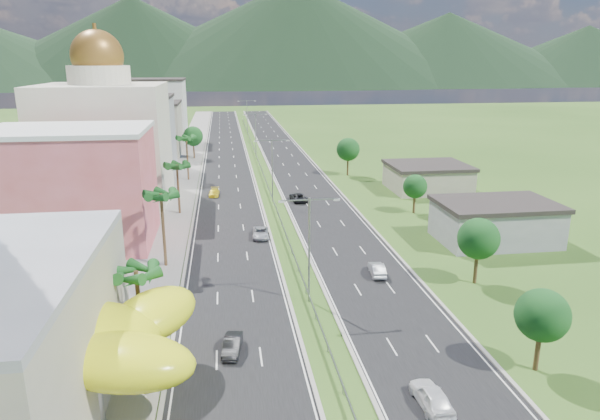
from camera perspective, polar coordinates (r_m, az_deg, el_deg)
name	(u,v)px	position (r m, az deg, el deg)	size (l,w,h in m)	color
ground	(327,352)	(47.08, 2.94, -14.88)	(500.00, 500.00, 0.00)	#2D5119
road_left	(227,161)	(131.90, -7.83, 5.17)	(11.00, 260.00, 0.04)	black
road_right	(288,160)	(132.81, -1.32, 5.39)	(11.00, 260.00, 0.04)	black
sidewalk_left	(187,162)	(132.19, -11.96, 5.02)	(7.00, 260.00, 0.12)	gray
median_guardrail	(263,173)	(114.39, -3.97, 3.96)	(0.10, 216.06, 0.76)	gray
streetlight_median_b	(309,239)	(53.22, 0.99, -3.12)	(6.04, 0.25, 11.00)	gray
streetlight_median_c	(272,164)	(91.70, -3.00, 4.93)	(6.04, 0.25, 11.00)	gray
streetlight_median_d	(256,130)	(136.04, -4.76, 8.45)	(6.04, 0.25, 11.00)	gray
streetlight_median_e	(247,113)	(180.70, -5.67, 10.24)	(6.04, 0.25, 11.00)	gray
lime_canopy	(60,340)	(42.16, -24.22, -12.52)	(18.00, 15.00, 7.40)	yellow
pink_shophouse	(72,190)	(76.22, -23.14, 2.00)	(20.00, 15.00, 15.00)	#CD5455
domed_building	(105,136)	(97.59, -20.06, 7.40)	(20.00, 20.00, 28.70)	beige
midrise_grey	(135,136)	(122.24, -17.17, 7.58)	(16.00, 15.00, 16.00)	gray
midrise_beige	(149,130)	(144.02, -15.84, 8.22)	(16.00, 15.00, 13.00)	#9C9780
midrise_white	(158,112)	(166.46, -14.91, 10.10)	(16.00, 15.00, 18.00)	silver
shed_near	(495,224)	(77.13, 20.10, -1.38)	(15.00, 10.00, 5.00)	gray
shed_far	(427,178)	(104.36, 13.44, 3.30)	(14.00, 12.00, 4.40)	#9C9780
palm_tree_b	(136,276)	(45.61, -17.06, -6.74)	(3.60, 3.60, 8.10)	#47301C
palm_tree_c	(161,198)	(64.05, -14.60, 1.27)	(3.60, 3.60, 9.60)	#47301C
palm_tree_d	(177,168)	(86.60, -12.99, 4.43)	(3.60, 3.60, 8.60)	#47301C
palm_tree_e	(186,140)	(111.06, -12.03, 7.33)	(3.60, 3.60, 9.40)	#47301C
leafy_tree_lfar	(193,136)	(136.15, -11.34, 7.71)	(4.90, 4.90, 8.05)	#47301C
leafy_tree_ra	(542,315)	(46.40, 24.43, -10.20)	(4.20, 4.20, 6.90)	#47301C
leafy_tree_rb	(479,239)	(61.31, 18.51, -2.93)	(4.55, 4.55, 7.47)	#47301C
leafy_tree_rc	(415,187)	(87.41, 12.18, 2.46)	(3.85, 3.85, 6.33)	#47301C
leafy_tree_rd	(348,149)	(114.25, 5.15, 6.45)	(4.90, 4.90, 8.05)	#47301C
mountain_ridge	(297,87)	(494.99, -0.27, 13.01)	(860.00, 140.00, 90.00)	black
car_dark_left	(232,345)	(46.94, -7.23, -14.10)	(1.40, 4.02, 1.33)	black
car_silver_mid_left	(260,233)	(74.65, -4.24, -2.44)	(2.19, 4.75, 1.32)	#A7AAAE
car_yellow_far_left	(214,192)	(98.36, -9.14, 1.86)	(1.73, 4.25, 1.23)	yellow
car_white_near_right	(432,397)	(41.38, 13.88, -18.75)	(1.90, 4.73, 1.61)	white
car_silver_right	(377,269)	(62.41, 8.23, -6.26)	(1.49, 4.27, 1.41)	#ABAEB3
car_dark_far_right	(298,197)	(93.48, -0.19, 1.39)	(2.34, 5.07, 1.41)	black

